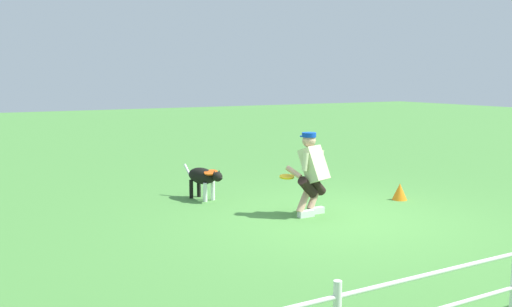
% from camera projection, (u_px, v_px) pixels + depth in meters
% --- Properties ---
extents(ground_plane, '(60.00, 60.00, 0.00)m').
position_uv_depth(ground_plane, '(341.00, 219.00, 8.40)').
color(ground_plane, '#4A8A3D').
extents(person, '(0.69, 0.53, 1.29)m').
position_uv_depth(person, '(312.00, 171.00, 8.56)').
color(person, silver).
rests_on(person, ground_plane).
extents(dog, '(0.45, 1.04, 0.58)m').
position_uv_depth(dog, '(203.00, 177.00, 9.71)').
color(dog, black).
rests_on(dog, ground_plane).
extents(frisbee_flying, '(0.32, 0.32, 0.08)m').
position_uv_depth(frisbee_flying, '(211.00, 172.00, 9.54)').
color(frisbee_flying, '#EB5310').
extents(frisbee_held, '(0.32, 0.32, 0.06)m').
position_uv_depth(frisbee_held, '(287.00, 177.00, 8.59)').
color(frisbee_held, yellow).
rests_on(frisbee_held, person).
extents(training_cone, '(0.26, 0.26, 0.29)m').
position_uv_depth(training_cone, '(400.00, 192.00, 9.73)').
color(training_cone, orange).
rests_on(training_cone, ground_plane).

